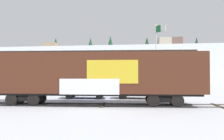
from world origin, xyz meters
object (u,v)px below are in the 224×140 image
object	(u,v)px
parked_car_blue	(85,90)
parked_car_tan	(139,91)
flagpole	(158,48)
freight_car	(94,74)

from	to	relation	value
parked_car_blue	parked_car_tan	xyz separation A→B (m)	(5.30, 0.50, -0.02)
flagpole	parked_car_tan	xyz separation A→B (m)	(-2.23, -5.51, -4.80)
freight_car	flagpole	distance (m)	12.46
parked_car_blue	parked_car_tan	distance (m)	5.33
freight_car	flagpole	bearing A→B (deg)	62.36
parked_car_tan	freight_car	bearing A→B (deg)	-123.05
parked_car_tan	flagpole	bearing A→B (deg)	67.97
freight_car	flagpole	world-z (taller)	flagpole
freight_car	parked_car_tan	size ratio (longest dim) A/B	3.53
freight_car	parked_car_blue	size ratio (longest dim) A/B	3.73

